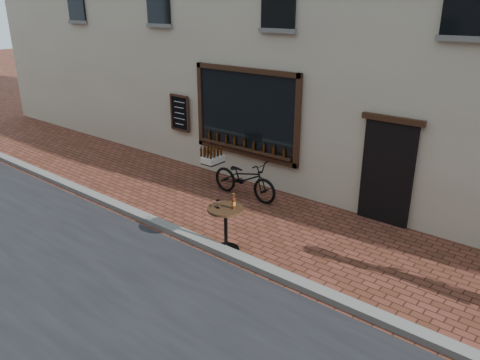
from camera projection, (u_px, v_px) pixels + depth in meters
The scene contains 4 objects.
ground at pixel (208, 255), 8.79m from camera, with size 90.00×90.00×0.00m, color #51281A.
kerb at pixel (215, 248), 8.92m from camera, with size 90.00×0.25×0.12m, color slate.
cargo_bicycle at pixel (243, 178), 11.25m from camera, with size 2.19×0.65×1.04m.
bistro_table at pixel (226, 220), 8.74m from camera, with size 0.69×0.69×1.18m.
Camera 1 is at (5.40, -5.55, 4.43)m, focal length 35.00 mm.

